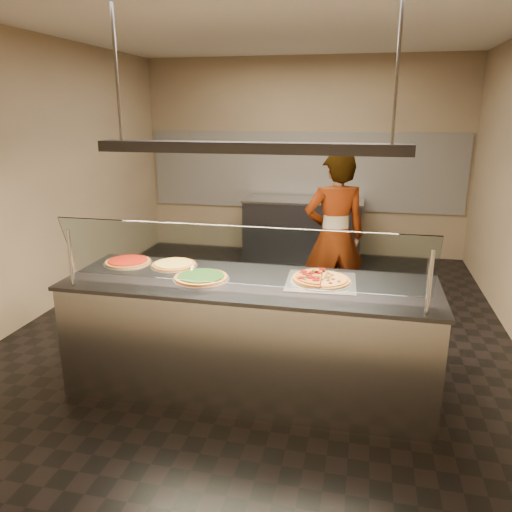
% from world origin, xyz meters
% --- Properties ---
extents(ground, '(5.00, 6.00, 0.02)m').
position_xyz_m(ground, '(0.00, 0.00, -0.01)').
color(ground, black).
rests_on(ground, ground).
extents(ceiling, '(5.00, 6.00, 0.02)m').
position_xyz_m(ceiling, '(0.00, 0.00, 3.01)').
color(ceiling, silver).
rests_on(ceiling, wall_back).
extents(wall_back, '(5.00, 0.02, 3.00)m').
position_xyz_m(wall_back, '(0.00, 3.01, 1.50)').
color(wall_back, tan).
rests_on(wall_back, ground).
extents(wall_front, '(5.00, 0.02, 3.00)m').
position_xyz_m(wall_front, '(0.00, -3.01, 1.50)').
color(wall_front, tan).
rests_on(wall_front, ground).
extents(wall_left, '(0.02, 6.00, 3.00)m').
position_xyz_m(wall_left, '(-2.51, 0.00, 1.50)').
color(wall_left, tan).
rests_on(wall_left, ground).
extents(tile_band, '(4.90, 0.02, 1.20)m').
position_xyz_m(tile_band, '(0.00, 2.98, 1.30)').
color(tile_band, silver).
rests_on(tile_band, wall_back).
extents(serving_counter, '(2.90, 0.94, 0.93)m').
position_xyz_m(serving_counter, '(0.14, -1.27, 0.47)').
color(serving_counter, '#B7B7BC').
rests_on(serving_counter, ground).
extents(sneeze_guard, '(2.66, 0.18, 0.54)m').
position_xyz_m(sneeze_guard, '(0.14, -1.61, 1.23)').
color(sneeze_guard, '#B7B7BC').
rests_on(sneeze_guard, serving_counter).
extents(perforated_tray, '(0.56, 0.56, 0.01)m').
position_xyz_m(perforated_tray, '(0.68, -1.17, 0.94)').
color(perforated_tray, silver).
rests_on(perforated_tray, serving_counter).
extents(half_pizza_pepperoni, '(0.25, 0.45, 0.05)m').
position_xyz_m(half_pizza_pepperoni, '(0.58, -1.17, 0.96)').
color(half_pizza_pepperoni, brown).
rests_on(half_pizza_pepperoni, perforated_tray).
extents(half_pizza_sausage, '(0.24, 0.45, 0.04)m').
position_xyz_m(half_pizza_sausage, '(0.79, -1.17, 0.96)').
color(half_pizza_sausage, brown).
rests_on(half_pizza_sausage, perforated_tray).
extents(pizza_spinach, '(0.45, 0.45, 0.03)m').
position_xyz_m(pizza_spinach, '(-0.25, -1.31, 0.95)').
color(pizza_spinach, silver).
rests_on(pizza_spinach, serving_counter).
extents(pizza_cheese, '(0.40, 0.40, 0.03)m').
position_xyz_m(pizza_cheese, '(-0.58, -1.02, 0.94)').
color(pizza_cheese, silver).
rests_on(pizza_cheese, serving_counter).
extents(pizza_tomato, '(0.42, 0.42, 0.03)m').
position_xyz_m(pizza_tomato, '(-1.01, -1.03, 0.94)').
color(pizza_tomato, silver).
rests_on(pizza_tomato, serving_counter).
extents(pizza_spatula, '(0.22, 0.22, 0.02)m').
position_xyz_m(pizza_spatula, '(-0.33, -1.18, 0.96)').
color(pizza_spatula, '#B7B7BC').
rests_on(pizza_spatula, pizza_spinach).
extents(prep_table, '(1.77, 0.74, 0.93)m').
position_xyz_m(prep_table, '(0.08, 2.55, 0.47)').
color(prep_table, '#3A3A40').
rests_on(prep_table, ground).
extents(worker, '(0.77, 0.62, 1.82)m').
position_xyz_m(worker, '(0.68, 0.41, 0.91)').
color(worker, '#3A3341').
rests_on(worker, ground).
extents(heat_lamp_housing, '(2.30, 0.18, 0.08)m').
position_xyz_m(heat_lamp_housing, '(0.14, -1.27, 1.95)').
color(heat_lamp_housing, '#3A3A40').
rests_on(heat_lamp_housing, ceiling).
extents(lamp_rod_left, '(0.02, 0.02, 1.01)m').
position_xyz_m(lamp_rod_left, '(-0.86, -1.27, 2.50)').
color(lamp_rod_left, '#B7B7BC').
rests_on(lamp_rod_left, ceiling).
extents(lamp_rod_right, '(0.02, 0.02, 1.01)m').
position_xyz_m(lamp_rod_right, '(1.14, -1.27, 2.50)').
color(lamp_rod_right, '#B7B7BC').
rests_on(lamp_rod_right, ceiling).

